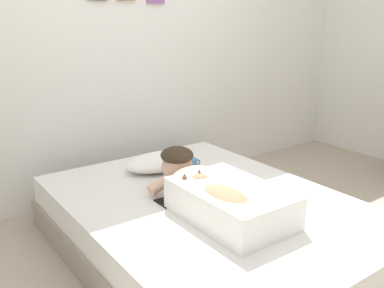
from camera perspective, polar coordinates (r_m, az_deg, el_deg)
The scene contains 8 objects.
ground_plane at distance 2.57m, azimuth 8.00°, elevation -15.42°, with size 13.44×13.44×0.00m, color tan.
back_wall at distance 3.40m, azimuth -9.11°, elevation 14.60°, with size 4.72×0.12×2.50m.
bed at distance 2.55m, azimuth 2.20°, elevation -11.14°, with size 1.48×2.01×0.34m.
pillow at distance 2.96m, azimuth -4.21°, elevation -2.34°, with size 0.52×0.32×0.11m, color white.
person_lying at distance 2.32m, azimuth 3.01°, elevation -6.43°, with size 0.43×0.92×0.27m.
dog at distance 2.17m, azimuth 3.96°, elevation -8.21°, with size 0.26×0.57×0.21m.
coffee_cup at distance 2.95m, azimuth -0.11°, elevation -2.69°, with size 0.12×0.09×0.07m.
cell_phone at distance 2.43m, azimuth -3.70°, elevation -7.92°, with size 0.07×0.14×0.01m, color black.
Camera 1 is at (-1.54, -1.55, 1.36)m, focal length 39.60 mm.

